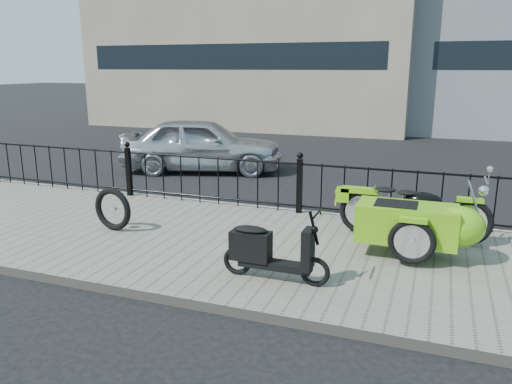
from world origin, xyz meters
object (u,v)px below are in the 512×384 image
(motorcycle_sidecar, at_px, (421,221))
(scooter, at_px, (268,251))
(spare_tire, at_px, (113,209))
(sedan_car, at_px, (202,144))

(motorcycle_sidecar, relative_size, scooter, 1.70)
(scooter, bearing_deg, spare_tire, 162.31)
(motorcycle_sidecar, height_order, spare_tire, motorcycle_sidecar)
(motorcycle_sidecar, bearing_deg, sedan_car, 140.66)
(spare_tire, height_order, sedan_car, sedan_car)
(spare_tire, bearing_deg, sedan_car, 100.88)
(scooter, distance_m, sedan_car, 7.18)
(motorcycle_sidecar, distance_m, scooter, 2.25)
(motorcycle_sidecar, height_order, sedan_car, sedan_car)
(spare_tire, bearing_deg, scooter, -17.69)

